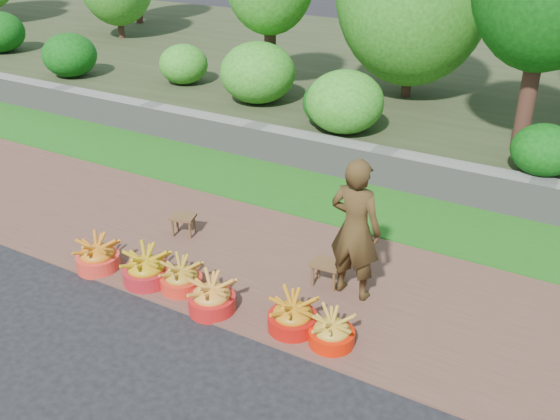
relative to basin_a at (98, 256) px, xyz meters
The scene contains 14 objects.
ground_plane 2.00m from the basin_a, ahead, with size 120.00×120.00×0.00m, color black.
dirt_shoulder 2.24m from the basin_a, 27.68° to the left, with size 80.00×2.50×0.02m, color brown.
grass_verge 3.63m from the basin_a, 56.93° to the left, with size 80.00×1.50×0.04m, color #1D5F15.
retaining_wall 4.36m from the basin_a, 63.03° to the left, with size 80.00×0.35×0.55m, color slate.
earth_bank 9.01m from the basin_a, 77.31° to the left, with size 80.00×10.00×0.50m, color #30391F.
basin_a is the anchor object (origin of this frame).
basin_b 0.69m from the basin_a, ahead, with size 0.53×0.53×0.40m.
basin_c 1.12m from the basin_a, ahead, with size 0.47×0.47×0.35m.
basin_d 1.63m from the basin_a, ahead, with size 0.50×0.50×0.37m.
basin_e 2.52m from the basin_a, ahead, with size 0.50×0.50×0.37m.
basin_f 2.96m from the basin_a, ahead, with size 0.45×0.45×0.34m.
stool_left 1.19m from the basin_a, 71.66° to the left, with size 0.36×0.31×0.27m.
stool_right 2.65m from the basin_a, 22.20° to the left, with size 0.35×0.27×0.29m.
vendor_woman 3.01m from the basin_a, 19.78° to the left, with size 0.58×0.38×1.58m, color black.
Camera 1 is at (2.95, -4.09, 3.91)m, focal length 40.00 mm.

